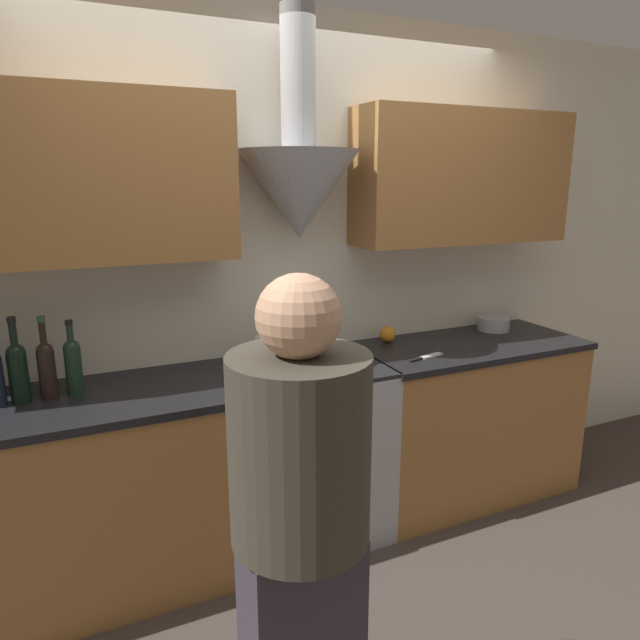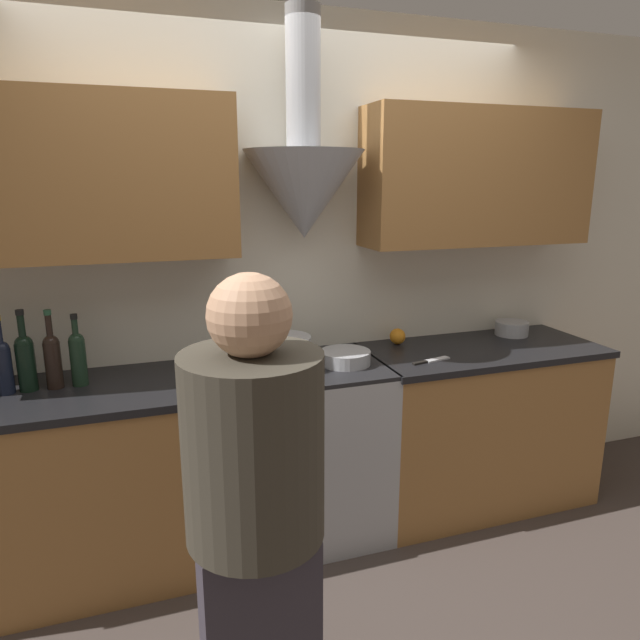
{
  "view_description": "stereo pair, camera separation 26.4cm",
  "coord_description": "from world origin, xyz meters",
  "views": [
    {
      "loc": [
        -1.07,
        -2.12,
        1.79
      ],
      "look_at": [
        0.0,
        0.21,
        1.16
      ],
      "focal_mm": 32.0,
      "sensor_mm": 36.0,
      "label": 1
    },
    {
      "loc": [
        -0.82,
        -2.22,
        1.79
      ],
      "look_at": [
        0.0,
        0.21,
        1.16
      ],
      "focal_mm": 32.0,
      "sensor_mm": 36.0,
      "label": 2
    }
  ],
  "objects": [
    {
      "name": "saucepan",
      "position": [
        1.27,
        0.47,
        0.95
      ],
      "size": [
        0.19,
        0.19,
        0.08
      ],
      "color": "#A8AAAF",
      "rests_on": "counter_right"
    },
    {
      "name": "mixing_bowl",
      "position": [
        0.15,
        0.28,
        0.94
      ],
      "size": [
        0.25,
        0.25,
        0.07
      ],
      "color": "#A8AAAF",
      "rests_on": "stove_range"
    },
    {
      "name": "person_foreground_left",
      "position": [
        -0.55,
        -0.85,
        0.86
      ],
      "size": [
        0.38,
        0.38,
        1.57
      ],
      "color": "#38333D",
      "rests_on": "ground_plane"
    },
    {
      "name": "wall_back",
      "position": [
        -0.02,
        0.58,
        1.48
      ],
      "size": [
        8.4,
        0.58,
        2.6
      ],
      "color": "silver",
      "rests_on": "ground_plane"
    },
    {
      "name": "ground_plane",
      "position": [
        0.0,
        0.0,
        0.0
      ],
      "size": [
        12.0,
        12.0,
        0.0
      ],
      "primitive_type": "plane",
      "color": "#423833"
    },
    {
      "name": "wine_bottle_3",
      "position": [
        -1.36,
        0.37,
        1.04
      ],
      "size": [
        0.07,
        0.07,
        0.34
      ],
      "color": "black",
      "rests_on": "counter_left"
    },
    {
      "name": "stock_pot",
      "position": [
        -0.15,
        0.31,
        0.99
      ],
      "size": [
        0.27,
        0.27,
        0.16
      ],
      "color": "#A8AAAF",
      "rests_on": "stove_range"
    },
    {
      "name": "chefs_knife",
      "position": [
        0.57,
        0.18,
        0.91
      ],
      "size": [
        0.23,
        0.08,
        0.01
      ],
      "rotation": [
        0.0,
        0.0,
        0.21
      ],
      "color": "silver",
      "rests_on": "counter_right"
    },
    {
      "name": "orange_fruit",
      "position": [
        0.55,
        0.51,
        0.95
      ],
      "size": [
        0.09,
        0.09,
        0.09
      ],
      "color": "orange",
      "rests_on": "counter_right"
    },
    {
      "name": "wine_bottle_6",
      "position": [
        -1.07,
        0.38,
        1.04
      ],
      "size": [
        0.07,
        0.07,
        0.32
      ],
      "color": "black",
      "rests_on": "counter_left"
    },
    {
      "name": "counter_right",
      "position": [
        0.97,
        0.31,
        0.45
      ],
      "size": [
        1.28,
        0.62,
        0.91
      ],
      "color": "#9E6B38",
      "rests_on": "ground_plane"
    },
    {
      "name": "stove_range",
      "position": [
        0.0,
        0.32,
        0.46
      ],
      "size": [
        0.68,
        0.6,
        0.91
      ],
      "color": "#A8AAAF",
      "rests_on": "ground_plane"
    },
    {
      "name": "wine_bottle_4",
      "position": [
        -1.27,
        0.38,
        1.05
      ],
      "size": [
        0.08,
        0.08,
        0.36
      ],
      "color": "black",
      "rests_on": "counter_left"
    },
    {
      "name": "wine_bottle_5",
      "position": [
        -1.17,
        0.38,
        1.04
      ],
      "size": [
        0.07,
        0.07,
        0.35
      ],
      "color": "black",
      "rests_on": "counter_left"
    },
    {
      "name": "counter_left",
      "position": [
        -1.04,
        0.31,
        0.45
      ],
      "size": [
        1.42,
        0.62,
        0.91
      ],
      "color": "#9E6B38",
      "rests_on": "ground_plane"
    }
  ]
}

